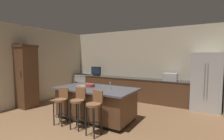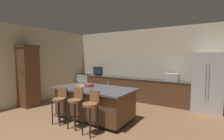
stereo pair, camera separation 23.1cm
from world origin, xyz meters
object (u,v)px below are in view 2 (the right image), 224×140
at_px(cell_phone, 90,86).
at_px(refrigerator, 208,82).
at_px(microwave, 172,77).
at_px(range_oven, 85,83).
at_px(cutting_board, 82,86).
at_px(kitchen_island, 94,103).
at_px(cabinet_tower, 28,75).
at_px(bar_stool_right, 91,108).
at_px(bar_stool_center, 76,104).
at_px(fruit_bowl, 89,85).
at_px(tv_monitor, 98,71).
at_px(bar_stool_left, 60,102).

bearing_deg(cell_phone, refrigerator, 53.14).
bearing_deg(cell_phone, microwave, 67.77).
height_order(range_oven, cutting_board, range_oven).
bearing_deg(range_oven, kitchen_island, -44.26).
bearing_deg(cabinet_tower, bar_stool_right, -8.69).
height_order(refrigerator, microwave, refrigerator).
bearing_deg(bar_stool_center, cutting_board, 118.68).
relative_size(bar_stool_center, fruit_bowl, 3.63).
xyz_separation_m(bar_stool_right, cutting_board, (-1.06, 0.84, 0.30)).
height_order(fruit_bowl, cell_phone, fruit_bowl).
bearing_deg(cabinet_tower, refrigerator, 27.23).
relative_size(microwave, cell_phone, 3.20).
relative_size(kitchen_island, range_oven, 2.46).
relative_size(kitchen_island, refrigerator, 1.19).
bearing_deg(tv_monitor, cutting_board, -62.47).
bearing_deg(bar_stool_center, cell_phone, 102.24).
bearing_deg(bar_stool_center, range_oven, 124.34).
height_order(cabinet_tower, cell_phone, cabinet_tower).
xyz_separation_m(range_oven, cabinet_tower, (-0.14, -2.87, 0.68)).
bearing_deg(tv_monitor, cabinet_tower, -108.91).
bearing_deg(bar_stool_right, bar_stool_center, 177.91).
distance_m(cabinet_tower, cutting_board, 2.30).
relative_size(bar_stool_center, cell_phone, 6.73).
bearing_deg(bar_stool_center, tv_monitor, 114.73).
height_order(microwave, bar_stool_left, microwave).
bearing_deg(bar_stool_center, bar_stool_right, -11.58).
bearing_deg(bar_stool_right, bar_stool_left, -177.54).
height_order(refrigerator, range_oven, refrigerator).
height_order(bar_stool_right, fruit_bowl, bar_stool_right).
xyz_separation_m(tv_monitor, bar_stool_right, (2.35, -3.33, -0.49)).
height_order(cabinet_tower, cutting_board, cabinet_tower).
relative_size(refrigerator, microwave, 4.01).
height_order(kitchen_island, range_oven, range_oven).
height_order(cabinet_tower, tv_monitor, cabinet_tower).
bearing_deg(refrigerator, kitchen_island, -137.29).
bearing_deg(tv_monitor, kitchen_island, -54.43).
relative_size(cabinet_tower, tv_monitor, 4.27).
xyz_separation_m(bar_stool_left, cell_phone, (0.32, 0.88, 0.33)).
bearing_deg(bar_stool_right, fruit_bowl, 137.90).
bearing_deg(microwave, bar_stool_right, -106.42).
distance_m(kitchen_island, bar_stool_right, 1.01).
relative_size(kitchen_island, tv_monitor, 4.45).
relative_size(cell_phone, cutting_board, 0.41).
distance_m(microwave, bar_stool_center, 3.68).
distance_m(refrigerator, range_oven, 5.36).
bearing_deg(cutting_board, cabinet_tower, -171.59).
xyz_separation_m(bar_stool_left, bar_stool_right, (1.13, -0.06, 0.04)).
bearing_deg(kitchen_island, cutting_board, 177.66).
bearing_deg(cabinet_tower, kitchen_island, 6.50).
bearing_deg(bar_stool_left, cabinet_tower, 157.89).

